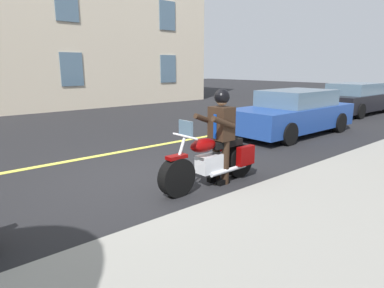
{
  "coord_description": "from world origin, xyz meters",
  "views": [
    {
      "loc": [
        3.14,
        5.41,
        2.12
      ],
      "look_at": [
        -0.67,
        0.94,
        0.75
      ],
      "focal_mm": 31.05,
      "sensor_mm": 36.0,
      "label": 1
    }
  ],
  "objects_px": {
    "motorcycle_main": "(213,161)",
    "rider_main": "(221,128)",
    "car_silver": "(293,113)",
    "car_dark": "(355,99)"
  },
  "relations": [
    {
      "from": "car_silver",
      "to": "car_dark",
      "type": "relative_size",
      "value": 1.0
    },
    {
      "from": "motorcycle_main",
      "to": "rider_main",
      "type": "relative_size",
      "value": 1.27
    },
    {
      "from": "rider_main",
      "to": "motorcycle_main",
      "type": "bearing_deg",
      "value": 1.92
    },
    {
      "from": "car_silver",
      "to": "rider_main",
      "type": "bearing_deg",
      "value": 19.1
    },
    {
      "from": "motorcycle_main",
      "to": "rider_main",
      "type": "height_order",
      "value": "rider_main"
    },
    {
      "from": "rider_main",
      "to": "car_dark",
      "type": "relative_size",
      "value": 0.38
    },
    {
      "from": "motorcycle_main",
      "to": "rider_main",
      "type": "distance_m",
      "value": 0.61
    },
    {
      "from": "motorcycle_main",
      "to": "car_silver",
      "type": "xyz_separation_m",
      "value": [
        -5.27,
        -1.77,
        0.24
      ]
    },
    {
      "from": "rider_main",
      "to": "car_dark",
      "type": "distance_m",
      "value": 11.65
    },
    {
      "from": "rider_main",
      "to": "car_dark",
      "type": "xyz_separation_m",
      "value": [
        -11.36,
        -2.59,
        -0.35
      ]
    }
  ]
}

